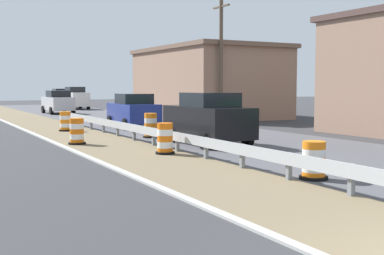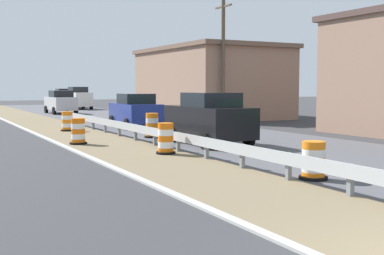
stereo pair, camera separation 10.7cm
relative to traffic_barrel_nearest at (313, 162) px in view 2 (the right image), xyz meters
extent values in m
cube|color=#ADB2B7|center=(-0.69, -1.85, 0.12)|extent=(0.08, 47.70, 0.32)
cube|color=slate|center=(-0.61, -1.85, -0.08)|extent=(0.12, 0.12, 0.70)
cube|color=slate|center=(-0.61, 0.22, -0.08)|extent=(0.12, 0.12, 0.70)
cube|color=slate|center=(-0.61, 2.30, -0.08)|extent=(0.12, 0.12, 0.70)
cube|color=slate|center=(-0.61, 4.37, -0.08)|extent=(0.12, 0.12, 0.70)
cube|color=slate|center=(-0.61, 6.45, -0.08)|extent=(0.12, 0.12, 0.70)
cube|color=slate|center=(-0.61, 8.52, -0.08)|extent=(0.12, 0.12, 0.70)
cube|color=slate|center=(-0.61, 10.59, -0.08)|extent=(0.12, 0.12, 0.70)
cube|color=slate|center=(-0.61, 12.67, -0.08)|extent=(0.12, 0.12, 0.70)
cube|color=slate|center=(-0.61, 14.74, -0.08)|extent=(0.12, 0.12, 0.70)
cube|color=slate|center=(-0.61, 16.81, -0.08)|extent=(0.12, 0.12, 0.70)
cube|color=slate|center=(-0.61, 18.89, -0.08)|extent=(0.12, 0.12, 0.70)
cube|color=slate|center=(-0.61, 20.96, -0.08)|extent=(0.12, 0.12, 0.70)
cylinder|color=orange|center=(0.00, 0.00, -0.34)|extent=(0.58, 0.58, 0.19)
cylinder|color=white|center=(0.00, 0.00, -0.14)|extent=(0.58, 0.58, 0.19)
cylinder|color=orange|center=(0.00, 0.00, 0.05)|extent=(0.58, 0.58, 0.19)
cylinder|color=white|center=(0.00, 0.00, 0.24)|extent=(0.58, 0.58, 0.19)
cylinder|color=orange|center=(0.00, 0.00, 0.44)|extent=(0.58, 0.58, 0.19)
cylinder|color=black|center=(0.00, 0.00, -0.39)|extent=(0.73, 0.73, 0.08)
cylinder|color=orange|center=(-1.29, 6.05, -0.33)|extent=(0.54, 0.54, 0.22)
cylinder|color=white|center=(-1.29, 6.05, -0.11)|extent=(0.54, 0.54, 0.22)
cylinder|color=orange|center=(-1.29, 6.05, 0.11)|extent=(0.54, 0.54, 0.22)
cylinder|color=white|center=(-1.29, 6.05, 0.32)|extent=(0.54, 0.54, 0.22)
cylinder|color=orange|center=(-1.29, 6.05, 0.54)|extent=(0.54, 0.54, 0.22)
cylinder|color=black|center=(-1.29, 6.05, -0.39)|extent=(0.68, 0.68, 0.08)
cylinder|color=orange|center=(-3.20, 10.35, -0.33)|extent=(0.56, 0.56, 0.21)
cylinder|color=white|center=(-3.20, 10.35, -0.12)|extent=(0.56, 0.56, 0.21)
cylinder|color=orange|center=(-3.20, 10.35, 0.09)|extent=(0.56, 0.56, 0.21)
cylinder|color=white|center=(-3.20, 10.35, 0.31)|extent=(0.56, 0.56, 0.21)
cylinder|color=orange|center=(-3.20, 10.35, 0.52)|extent=(0.56, 0.56, 0.21)
cylinder|color=black|center=(-3.20, 10.35, -0.39)|extent=(0.70, 0.70, 0.08)
cylinder|color=orange|center=(0.49, 11.31, -0.32)|extent=(0.57, 0.57, 0.22)
cylinder|color=white|center=(0.49, 11.31, -0.10)|extent=(0.57, 0.57, 0.22)
cylinder|color=orange|center=(0.49, 11.31, 0.13)|extent=(0.57, 0.57, 0.22)
cylinder|color=white|center=(0.49, 11.31, 0.35)|extent=(0.57, 0.57, 0.22)
cylinder|color=orange|center=(0.49, 11.31, 0.57)|extent=(0.57, 0.57, 0.22)
cylinder|color=black|center=(0.49, 11.31, -0.39)|extent=(0.71, 0.71, 0.08)
cylinder|color=orange|center=(-2.10, 16.47, -0.33)|extent=(0.56, 0.56, 0.20)
cylinder|color=white|center=(-2.10, 16.47, -0.13)|extent=(0.56, 0.56, 0.20)
cylinder|color=orange|center=(-2.10, 16.47, 0.08)|extent=(0.56, 0.56, 0.20)
cylinder|color=white|center=(-2.10, 16.47, 0.28)|extent=(0.56, 0.56, 0.20)
cylinder|color=orange|center=(-2.10, 16.47, 0.49)|extent=(0.56, 0.56, 0.20)
cylinder|color=black|center=(-2.10, 16.47, -0.39)|extent=(0.70, 0.70, 0.08)
cube|color=silver|center=(1.54, 33.23, 0.43)|extent=(1.89, 4.29, 1.09)
cube|color=black|center=(1.55, 33.06, 1.25)|extent=(1.67, 1.99, 0.56)
cylinder|color=black|center=(0.61, 34.62, -0.11)|extent=(0.23, 0.64, 0.64)
cylinder|color=black|center=(2.43, 34.65, -0.11)|extent=(0.23, 0.64, 0.64)
cylinder|color=black|center=(0.66, 31.81, -0.11)|extent=(0.23, 0.64, 0.64)
cylinder|color=black|center=(2.48, 31.84, -0.11)|extent=(0.23, 0.64, 0.64)
cube|color=silver|center=(5.09, 40.51, 0.57)|extent=(1.81, 4.13, 1.38)
cube|color=black|center=(5.09, 40.67, 1.54)|extent=(1.59, 1.91, 0.56)
cylinder|color=black|center=(5.99, 39.17, -0.11)|extent=(0.23, 0.64, 0.64)
cylinder|color=black|center=(4.25, 39.14, -0.11)|extent=(0.23, 0.64, 0.64)
cylinder|color=black|center=(5.94, 41.87, -0.11)|extent=(0.23, 0.64, 0.64)
cylinder|color=black|center=(4.20, 41.84, -0.11)|extent=(0.23, 0.64, 0.64)
cube|color=navy|center=(1.80, 16.71, 0.41)|extent=(1.99, 4.14, 1.05)
cube|color=black|center=(1.79, 16.55, 1.21)|extent=(1.73, 1.93, 0.56)
cylinder|color=black|center=(0.92, 18.09, -0.11)|extent=(0.24, 0.65, 0.64)
cylinder|color=black|center=(2.77, 18.03, -0.11)|extent=(0.24, 0.65, 0.64)
cylinder|color=black|center=(0.83, 15.40, -0.11)|extent=(0.24, 0.65, 0.64)
cylinder|color=black|center=(2.67, 15.34, -0.11)|extent=(0.24, 0.65, 0.64)
cube|color=maroon|center=(5.03, 45.84, 0.47)|extent=(2.00, 4.43, 1.16)
cube|color=black|center=(5.04, 46.02, 1.33)|extent=(1.73, 2.07, 0.56)
cylinder|color=black|center=(5.91, 44.37, -0.11)|extent=(0.24, 0.65, 0.64)
cylinder|color=black|center=(4.06, 44.43, -0.11)|extent=(0.24, 0.65, 0.64)
cylinder|color=black|center=(6.01, 47.25, -0.11)|extent=(0.24, 0.65, 0.64)
cylinder|color=black|center=(4.16, 47.32, -0.11)|extent=(0.24, 0.65, 0.64)
cube|color=black|center=(1.49, 7.87, 0.49)|extent=(1.97, 4.34, 1.21)
cube|color=black|center=(1.49, 7.70, 1.38)|extent=(1.76, 2.00, 0.56)
cylinder|color=black|center=(0.51, 9.29, -0.11)|extent=(0.22, 0.64, 0.64)
cylinder|color=black|center=(2.46, 9.30, -0.11)|extent=(0.22, 0.64, 0.64)
cylinder|color=black|center=(0.52, 6.44, -0.11)|extent=(0.22, 0.64, 0.64)
cylinder|color=black|center=(2.47, 6.45, -0.11)|extent=(0.22, 0.64, 0.64)
cube|color=#93705B|center=(10.61, 23.46, 2.05)|extent=(7.49, 11.80, 4.96)
cube|color=brown|center=(10.61, 23.46, 4.68)|extent=(7.79, 12.27, 0.30)
cylinder|color=brown|center=(7.94, 17.25, 3.46)|extent=(0.24, 0.24, 7.78)
cube|color=brown|center=(7.94, 17.25, 6.84)|extent=(0.12, 1.80, 0.10)
camera|label=1|loc=(-8.69, -9.50, 1.93)|focal=46.60mm
camera|label=2|loc=(-8.59, -9.55, 1.93)|focal=46.60mm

